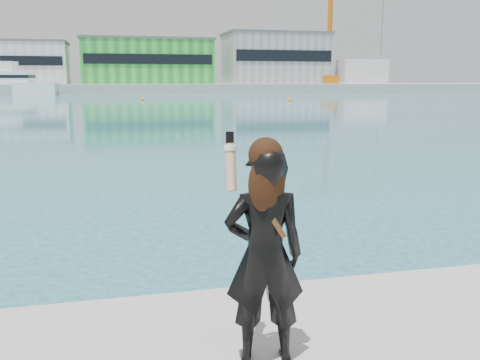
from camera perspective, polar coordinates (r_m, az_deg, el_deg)
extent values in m
cube|color=#9E9E99|center=(133.72, -13.36, 9.52)|extent=(320.00, 40.00, 2.00)
cube|color=silver|center=(133.33, -23.13, 11.34)|extent=(24.00, 15.00, 9.00)
cube|color=black|center=(125.84, -23.69, 11.60)|extent=(22.80, 0.20, 1.98)
cube|color=#59595B|center=(133.55, -23.28, 13.37)|extent=(24.48, 15.30, 0.50)
cube|color=#238D34|center=(132.11, -9.91, 12.24)|extent=(30.00, 16.00, 10.00)
cube|color=black|center=(124.06, -9.65, 12.60)|extent=(28.50, 0.20, 2.20)
cube|color=#59595B|center=(132.38, -9.99, 14.51)|extent=(30.60, 16.32, 0.50)
cube|color=gray|center=(138.19, 3.76, 12.71)|extent=(25.00, 15.00, 12.00)
cube|color=black|center=(130.99, 4.79, 13.08)|extent=(23.75, 0.20, 2.64)
cube|color=#59595B|center=(138.57, 3.80, 15.29)|extent=(25.50, 15.30, 0.50)
cube|color=silver|center=(144.44, 12.51, 11.20)|extent=(12.00, 10.00, 6.00)
cube|color=orange|center=(136.62, 9.40, 10.52)|extent=(4.00, 4.00, 2.00)
cylinder|color=orange|center=(137.17, 9.55, 15.54)|extent=(1.20, 1.20, 22.00)
cylinder|color=black|center=(143.40, 14.93, 15.91)|extent=(0.10, 0.10, 16.00)
cylinder|color=silver|center=(126.94, -3.21, 12.00)|extent=(0.16, 0.16, 8.00)
cube|color=red|center=(127.19, -2.95, 13.54)|extent=(1.20, 0.04, 0.80)
cube|color=white|center=(117.84, -23.16, 8.98)|extent=(18.95, 8.60, 2.44)
cube|color=white|center=(118.19, -23.71, 10.07)|extent=(10.81, 6.20, 2.24)
cube|color=white|center=(118.59, -24.25, 11.02)|extent=(6.66, 4.60, 1.83)
cube|color=black|center=(118.19, -23.71, 10.07)|extent=(11.03, 6.34, 0.61)
sphere|color=#FFB50D|center=(74.40, 5.26, 8.40)|extent=(0.50, 0.50, 0.50)
sphere|color=#FFB50D|center=(77.50, -10.36, 8.35)|extent=(0.50, 0.50, 0.50)
imported|color=black|center=(3.70, 2.62, -8.12)|extent=(0.60, 0.43, 1.51)
sphere|color=black|center=(3.52, 2.76, 2.72)|extent=(0.23, 0.23, 0.23)
ellipsoid|color=black|center=(3.50, 2.86, -0.50)|extent=(0.25, 0.13, 0.40)
cylinder|color=tan|center=(3.62, -0.98, 1.35)|extent=(0.09, 0.18, 0.33)
cylinder|color=white|center=(3.64, -1.04, 3.48)|extent=(0.09, 0.09, 0.03)
cube|color=black|center=(3.68, -1.09, 4.34)|extent=(0.06, 0.02, 0.11)
cube|color=#4C2D14|center=(3.53, 3.35, -3.90)|extent=(0.21, 0.04, 0.31)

